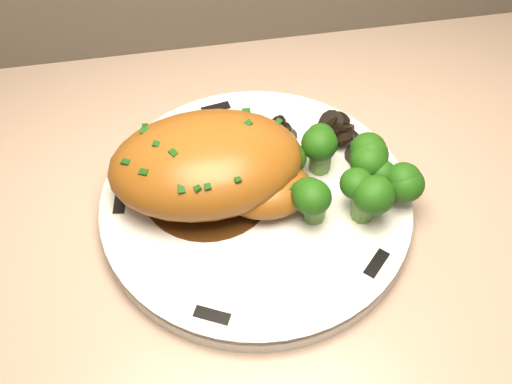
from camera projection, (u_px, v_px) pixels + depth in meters
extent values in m
cube|color=tan|center=(395.00, 249.00, 0.61)|extent=(2.02, 0.67, 0.03)
cylinder|color=silver|center=(256.00, 205.00, 0.61)|extent=(0.33, 0.33, 0.02)
cube|color=black|center=(355.00, 138.00, 0.65)|extent=(0.02, 0.03, 0.00)
cube|color=black|center=(216.00, 108.00, 0.67)|extent=(0.03, 0.02, 0.00)
cube|color=black|center=(120.00, 201.00, 0.60)|extent=(0.02, 0.03, 0.00)
cube|color=black|center=(212.00, 316.00, 0.52)|extent=(0.03, 0.02, 0.00)
cube|color=black|center=(377.00, 264.00, 0.55)|extent=(0.03, 0.03, 0.00)
cylinder|color=#341B09|center=(208.00, 187.00, 0.61)|extent=(0.13, 0.13, 0.00)
ellipsoid|color=brown|center=(206.00, 163.00, 0.58)|extent=(0.18, 0.12, 0.07)
ellipsoid|color=brown|center=(268.00, 190.00, 0.58)|extent=(0.08, 0.06, 0.04)
cube|color=#0E340B|center=(142.00, 146.00, 0.56)|extent=(0.01, 0.01, 0.00)
cube|color=#0E340B|center=(166.00, 139.00, 0.55)|extent=(0.01, 0.01, 0.00)
cube|color=#0E340B|center=(191.00, 134.00, 0.56)|extent=(0.01, 0.01, 0.00)
cube|color=#0E340B|center=(215.00, 131.00, 0.56)|extent=(0.01, 0.01, 0.00)
cube|color=#0E340B|center=(239.00, 130.00, 0.56)|extent=(0.01, 0.01, 0.00)
cube|color=#0E340B|center=(263.00, 130.00, 0.57)|extent=(0.01, 0.01, 0.00)
cylinder|color=black|center=(335.00, 137.00, 0.65)|extent=(0.02, 0.02, 0.01)
cylinder|color=black|center=(330.00, 129.00, 0.65)|extent=(0.02, 0.02, 0.01)
cylinder|color=black|center=(321.00, 122.00, 0.65)|extent=(0.02, 0.02, 0.01)
cylinder|color=black|center=(309.00, 125.00, 0.66)|extent=(0.02, 0.02, 0.01)
cylinder|color=black|center=(296.00, 123.00, 0.65)|extent=(0.02, 0.02, 0.01)
cylinder|color=black|center=(284.00, 123.00, 0.65)|extent=(0.02, 0.03, 0.02)
cylinder|color=black|center=(273.00, 133.00, 0.65)|extent=(0.03, 0.03, 0.01)
cylinder|color=black|center=(267.00, 137.00, 0.64)|extent=(0.03, 0.03, 0.00)
cylinder|color=black|center=(266.00, 141.00, 0.63)|extent=(0.02, 0.02, 0.01)
cylinder|color=black|center=(271.00, 152.00, 0.63)|extent=(0.03, 0.03, 0.02)
cylinder|color=black|center=(280.00, 155.00, 0.63)|extent=(0.03, 0.03, 0.01)
cylinder|color=black|center=(292.00, 155.00, 0.62)|extent=(0.03, 0.03, 0.02)
cylinder|color=black|center=(306.00, 159.00, 0.63)|extent=(0.02, 0.02, 0.01)
cylinder|color=black|center=(319.00, 154.00, 0.63)|extent=(0.03, 0.03, 0.01)
cylinder|color=black|center=(329.00, 146.00, 0.63)|extent=(0.04, 0.03, 0.02)
cylinder|color=black|center=(334.00, 144.00, 0.64)|extent=(0.04, 0.03, 0.02)
cylinder|color=#527B34|center=(285.00, 174.00, 0.60)|extent=(0.02, 0.02, 0.03)
sphere|color=black|center=(285.00, 161.00, 0.59)|extent=(0.03, 0.03, 0.03)
cylinder|color=#527B34|center=(320.00, 159.00, 0.61)|extent=(0.02, 0.02, 0.03)
sphere|color=black|center=(322.00, 146.00, 0.60)|extent=(0.03, 0.03, 0.03)
cylinder|color=#527B34|center=(363.00, 169.00, 0.60)|extent=(0.02, 0.02, 0.03)
sphere|color=black|center=(366.00, 156.00, 0.59)|extent=(0.03, 0.03, 0.03)
cylinder|color=#527B34|center=(315.00, 208.00, 0.58)|extent=(0.02, 0.02, 0.03)
sphere|color=black|center=(316.00, 195.00, 0.56)|extent=(0.03, 0.03, 0.03)
cylinder|color=#527B34|center=(363.00, 207.00, 0.58)|extent=(0.02, 0.02, 0.03)
sphere|color=black|center=(366.00, 194.00, 0.56)|extent=(0.03, 0.03, 0.03)
cylinder|color=#527B34|center=(390.00, 187.00, 0.59)|extent=(0.02, 0.02, 0.03)
sphere|color=black|center=(394.00, 174.00, 0.58)|extent=(0.03, 0.03, 0.03)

